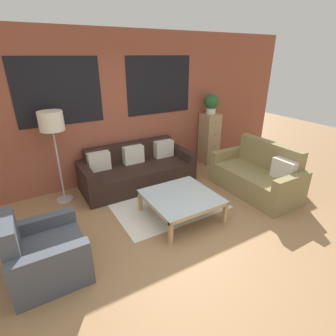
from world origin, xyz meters
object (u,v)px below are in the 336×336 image
object	(u,v)px
coffee_table	(181,198)
potted_plant	(211,103)
couch_dark	(137,171)
armchair_corner	(45,255)
drawer_cabinet	(209,139)
floor_lamp	(52,125)
settee_vintage	(257,176)

from	to	relation	value
coffee_table	potted_plant	size ratio (longest dim) A/B	2.42
couch_dark	potted_plant	world-z (taller)	potted_plant
coffee_table	potted_plant	bearing A→B (deg)	41.41
armchair_corner	drawer_cabinet	distance (m)	4.23
floor_lamp	couch_dark	bearing A→B (deg)	-3.41
drawer_cabinet	couch_dark	bearing A→B (deg)	-173.66
couch_dark	settee_vintage	bearing A→B (deg)	-38.69
couch_dark	drawer_cabinet	bearing A→B (deg)	6.34
armchair_corner	coffee_table	distance (m)	2.00
coffee_table	floor_lamp	distance (m)	2.33
settee_vintage	floor_lamp	xyz separation A→B (m)	(-3.14, 1.50, 1.04)
armchair_corner	couch_dark	bearing A→B (deg)	40.48
settee_vintage	floor_lamp	bearing A→B (deg)	154.51
coffee_table	drawer_cabinet	distance (m)	2.44
settee_vintage	drawer_cabinet	size ratio (longest dim) A/B	1.39
potted_plant	settee_vintage	bearing A→B (deg)	-95.88
potted_plant	drawer_cabinet	bearing A→B (deg)	-90.00
coffee_table	potted_plant	distance (m)	2.65
armchair_corner	coffee_table	bearing A→B (deg)	5.98
settee_vintage	coffee_table	bearing A→B (deg)	179.08
settee_vintage	coffee_table	size ratio (longest dim) A/B	1.55
settee_vintage	potted_plant	bearing A→B (deg)	84.12
settee_vintage	drawer_cabinet	distance (m)	1.66
floor_lamp	drawer_cabinet	world-z (taller)	floor_lamp
potted_plant	coffee_table	bearing A→B (deg)	-138.59
couch_dark	coffee_table	bearing A→B (deg)	-85.22
settee_vintage	armchair_corner	size ratio (longest dim) A/B	1.89
floor_lamp	potted_plant	world-z (taller)	potted_plant
floor_lamp	potted_plant	size ratio (longest dim) A/B	3.66
drawer_cabinet	floor_lamp	bearing A→B (deg)	-177.69
floor_lamp	drawer_cabinet	xyz separation A→B (m)	(3.31, 0.13, -0.78)
coffee_table	couch_dark	bearing A→B (deg)	94.78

